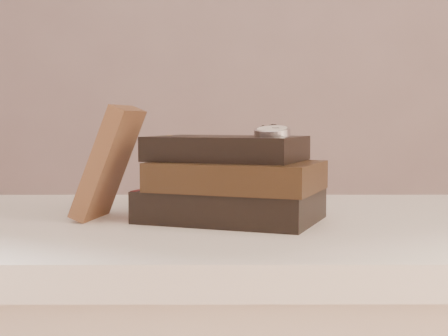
{
  "coord_description": "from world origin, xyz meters",
  "views": [
    {
      "loc": [
        -0.03,
        -0.58,
        0.89
      ],
      "look_at": [
        -0.03,
        0.33,
        0.82
      ],
      "focal_mm": 52.08,
      "sensor_mm": 36.0,
      "label": 1
    }
  ],
  "objects": [
    {
      "name": "table",
      "position": [
        0.0,
        0.35,
        0.66
      ],
      "size": [
        1.0,
        0.6,
        0.75
      ],
      "color": "white",
      "rests_on": "ground"
    },
    {
      "name": "book_stack",
      "position": [
        -0.01,
        0.33,
        0.81
      ],
      "size": [
        0.28,
        0.24,
        0.12
      ],
      "color": "black",
      "rests_on": "table"
    },
    {
      "name": "journal",
      "position": [
        -0.19,
        0.35,
        0.83
      ],
      "size": [
        0.1,
        0.12,
        0.16
      ],
      "primitive_type": "cube",
      "rotation": [
        0.0,
        0.38,
        -0.18
      ],
      "color": "#492C1C",
      "rests_on": "table"
    },
    {
      "name": "pocket_watch",
      "position": [
        0.04,
        0.3,
        0.88
      ],
      "size": [
        0.06,
        0.16,
        0.02
      ],
      "color": "silver",
      "rests_on": "book_stack"
    },
    {
      "name": "eyeglasses",
      "position": [
        -0.07,
        0.44,
        0.82
      ],
      "size": [
        0.13,
        0.14,
        0.05
      ],
      "color": "silver",
      "rests_on": "book_stack"
    }
  ]
}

